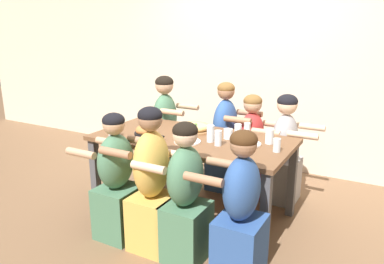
{
  "coord_description": "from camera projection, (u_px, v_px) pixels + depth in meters",
  "views": [
    {
      "loc": [
        1.59,
        -2.88,
        1.72
      ],
      "look_at": [
        0.0,
        0.0,
        0.8
      ],
      "focal_mm": 35.0,
      "sensor_mm": 36.0,
      "label": 1
    }
  ],
  "objects": [
    {
      "name": "ground_plane",
      "position": [
        192.0,
        211.0,
        3.63
      ],
      "size": [
        18.0,
        18.0,
        0.0
      ],
      "primitive_type": "plane",
      "color": "brown",
      "rests_on": "ground"
    },
    {
      "name": "restaurant_back_panel",
      "position": [
        255.0,
        38.0,
        4.54
      ],
      "size": [
        10.0,
        0.06,
        3.2
      ],
      "primitive_type": "cube",
      "color": "beige",
      "rests_on": "ground"
    },
    {
      "name": "dining_table",
      "position": [
        192.0,
        146.0,
        3.45
      ],
      "size": [
        1.81,
        0.91,
        0.75
      ],
      "color": "brown",
      "rests_on": "ground"
    },
    {
      "name": "pizza_board_main",
      "position": [
        194.0,
        128.0,
        3.64
      ],
      "size": [
        0.37,
        0.37,
        0.06
      ],
      "color": "#996B42",
      "rests_on": "dining_table"
    },
    {
      "name": "skillet_bowl",
      "position": [
        146.0,
        132.0,
        3.39
      ],
      "size": [
        0.3,
        0.21,
        0.12
      ],
      "color": "black",
      "rests_on": "dining_table"
    },
    {
      "name": "empty_plate_a",
      "position": [
        187.0,
        141.0,
        3.28
      ],
      "size": [
        0.24,
        0.24,
        0.02
      ],
      "color": "white",
      "rests_on": "dining_table"
    },
    {
      "name": "empty_plate_b",
      "position": [
        248.0,
        144.0,
        3.22
      ],
      "size": [
        0.22,
        0.22,
        0.02
      ],
      "color": "white",
      "rests_on": "dining_table"
    },
    {
      "name": "cocktail_glass_blue",
      "position": [
        228.0,
        134.0,
        3.38
      ],
      "size": [
        0.08,
        0.08,
        0.11
      ],
      "color": "silver",
      "rests_on": "dining_table"
    },
    {
      "name": "drinking_glass_a",
      "position": [
        269.0,
        137.0,
        3.23
      ],
      "size": [
        0.07,
        0.07,
        0.13
      ],
      "color": "silver",
      "rests_on": "dining_table"
    },
    {
      "name": "drinking_glass_b",
      "position": [
        152.0,
        119.0,
        3.91
      ],
      "size": [
        0.07,
        0.07,
        0.11
      ],
      "color": "silver",
      "rests_on": "dining_table"
    },
    {
      "name": "drinking_glass_c",
      "position": [
        211.0,
        135.0,
        3.28
      ],
      "size": [
        0.07,
        0.07,
        0.15
      ],
      "color": "silver",
      "rests_on": "dining_table"
    },
    {
      "name": "drinking_glass_d",
      "position": [
        146.0,
        122.0,
        3.75
      ],
      "size": [
        0.08,
        0.08,
        0.12
      ],
      "color": "silver",
      "rests_on": "dining_table"
    },
    {
      "name": "drinking_glass_e",
      "position": [
        247.0,
        130.0,
        3.46
      ],
      "size": [
        0.06,
        0.06,
        0.12
      ],
      "color": "silver",
      "rests_on": "dining_table"
    },
    {
      "name": "drinking_glass_f",
      "position": [
        112.0,
        131.0,
        3.41
      ],
      "size": [
        0.07,
        0.07,
        0.14
      ],
      "color": "silver",
      "rests_on": "dining_table"
    },
    {
      "name": "drinking_glass_g",
      "position": [
        144.0,
        119.0,
        3.9
      ],
      "size": [
        0.07,
        0.07,
        0.11
      ],
      "color": "silver",
      "rests_on": "dining_table"
    },
    {
      "name": "drinking_glass_h",
      "position": [
        277.0,
        145.0,
        3.02
      ],
      "size": [
        0.06,
        0.06,
        0.11
      ],
      "color": "silver",
      "rests_on": "dining_table"
    },
    {
      "name": "drinking_glass_i",
      "position": [
        238.0,
        130.0,
        3.49
      ],
      "size": [
        0.07,
        0.07,
        0.1
      ],
      "color": "silver",
      "rests_on": "dining_table"
    },
    {
      "name": "drinking_glass_j",
      "position": [
        218.0,
        138.0,
        3.17
      ],
      "size": [
        0.06,
        0.06,
        0.13
      ],
      "color": "silver",
      "rests_on": "dining_table"
    },
    {
      "name": "diner_near_midleft",
      "position": [
        117.0,
        183.0,
        3.09
      ],
      "size": [
        0.51,
        0.4,
        1.08
      ],
      "rotation": [
        0.0,
        0.0,
        1.57
      ],
      "color": "#477556",
      "rests_on": "ground"
    },
    {
      "name": "diner_far_center",
      "position": [
        225.0,
        142.0,
        4.04
      ],
      "size": [
        0.51,
        0.4,
        1.18
      ],
      "rotation": [
        0.0,
        0.0,
        -1.57
      ],
      "color": "#2D5193",
      "rests_on": "ground"
    },
    {
      "name": "diner_far_midright",
      "position": [
        251.0,
        150.0,
        3.91
      ],
      "size": [
        0.51,
        0.4,
        1.07
      ],
      "rotation": [
        0.0,
        0.0,
        -1.57
      ],
      "color": "#B22D2D",
      "rests_on": "ground"
    },
    {
      "name": "diner_far_left",
      "position": [
        166.0,
        130.0,
        4.39
      ],
      "size": [
        0.51,
        0.4,
        1.2
      ],
      "rotation": [
        0.0,
        0.0,
        -1.57
      ],
      "color": "#477556",
      "rests_on": "ground"
    },
    {
      "name": "diner_near_right",
      "position": [
        240.0,
        213.0,
        2.58
      ],
      "size": [
        0.51,
        0.4,
        1.08
      ],
      "rotation": [
        0.0,
        0.0,
        1.57
      ],
      "color": "#2D5193",
      "rests_on": "ground"
    },
    {
      "name": "diner_near_midright",
      "position": [
        185.0,
        199.0,
        2.79
      ],
      "size": [
        0.51,
        0.4,
        1.08
      ],
      "rotation": [
        0.0,
        0.0,
        1.57
      ],
      "color": "#477556",
      "rests_on": "ground"
    },
    {
      "name": "diner_far_right",
      "position": [
        284.0,
        153.0,
        3.75
      ],
      "size": [
        0.51,
        0.4,
        1.11
      ],
      "rotation": [
        0.0,
        0.0,
        -1.57
      ],
      "color": "#99999E",
      "rests_on": "ground"
    },
    {
      "name": "diner_near_center",
      "position": [
        152.0,
        186.0,
        2.92
      ],
      "size": [
        0.51,
        0.4,
        1.16
      ],
      "rotation": [
        0.0,
        0.0,
        1.57
      ],
      "color": "gold",
      "rests_on": "ground"
    }
  ]
}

